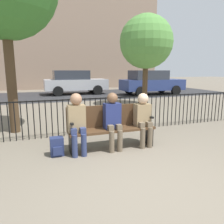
% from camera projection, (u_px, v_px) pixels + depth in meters
% --- Properties ---
extents(ground_plane, '(80.00, 80.00, 0.00)m').
position_uv_depth(ground_plane, '(153.00, 189.00, 3.12)').
color(ground_plane, '#706656').
extents(park_bench, '(1.86, 0.45, 0.92)m').
position_uv_depth(park_bench, '(111.00, 125.00, 4.70)').
color(park_bench, '#4C331E').
rests_on(park_bench, ground).
extents(seated_person_0, '(0.34, 0.39, 1.22)m').
position_uv_depth(seated_person_0, '(77.00, 120.00, 4.29)').
color(seated_person_0, navy).
rests_on(seated_person_0, ground).
extents(seated_person_1, '(0.34, 0.39, 1.21)m').
position_uv_depth(seated_person_1, '(113.00, 118.00, 4.55)').
color(seated_person_1, brown).
rests_on(seated_person_1, ground).
extents(seated_person_2, '(0.34, 0.39, 1.17)m').
position_uv_depth(seated_person_2, '(143.00, 116.00, 4.78)').
color(seated_person_2, brown).
rests_on(seated_person_2, ground).
extents(backpack, '(0.26, 0.24, 0.37)m').
position_uv_depth(backpack, '(57.00, 147.00, 4.30)').
color(backpack, navy).
rests_on(backpack, ground).
extents(fence_railing, '(9.01, 0.03, 0.95)m').
position_uv_depth(fence_railing, '(96.00, 112.00, 5.76)').
color(fence_railing, black).
rests_on(fence_railing, ground).
extents(tree_1, '(2.40, 2.40, 4.10)m').
position_uv_depth(tree_1, '(146.00, 42.00, 9.80)').
color(tree_1, '#4C3823').
rests_on(tree_1, ground).
extents(street_surface, '(24.00, 6.00, 0.01)m').
position_uv_depth(street_surface, '(59.00, 96.00, 14.21)').
color(street_surface, '#2B2B2D').
rests_on(street_surface, ground).
extents(parked_car_1, '(4.20, 1.94, 1.62)m').
position_uv_depth(parked_car_1, '(75.00, 82.00, 14.93)').
color(parked_car_1, '#B7B7BC').
rests_on(parked_car_1, ground).
extents(parked_car_2, '(4.20, 1.94, 1.62)m').
position_uv_depth(parked_car_2, '(151.00, 82.00, 14.68)').
color(parked_car_2, navy).
rests_on(parked_car_2, ground).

